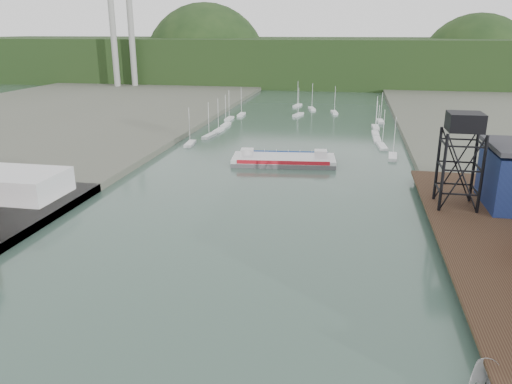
% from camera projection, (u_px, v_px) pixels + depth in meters
% --- Properties ---
extents(east_pier, '(14.00, 70.00, 2.45)m').
position_uv_depth(east_pier, '(484.00, 237.00, 73.41)').
color(east_pier, black).
rests_on(east_pier, ground).
extents(white_shed, '(18.00, 12.00, 4.50)m').
position_uv_depth(white_shed, '(13.00, 184.00, 92.02)').
color(white_shed, silver).
rests_on(white_shed, west_quay).
extents(lift_tower, '(6.50, 6.50, 16.00)m').
position_uv_depth(lift_tower, '(464.00, 128.00, 81.65)').
color(lift_tower, black).
rests_on(lift_tower, east_pier).
extents(marina_sailboats, '(57.71, 92.65, 0.90)m').
position_uv_depth(marina_sailboats, '(301.00, 125.00, 167.79)').
color(marina_sailboats, silver).
rests_on(marina_sailboats, ground).
extents(smokestacks, '(11.20, 8.20, 60.00)m').
position_uv_depth(smokestacks, '(122.00, 32.00, 265.45)').
color(smokestacks, gray).
rests_on(smokestacks, ground).
extents(distant_hills, '(500.00, 120.00, 80.00)m').
position_uv_depth(distant_hills, '(322.00, 64.00, 317.49)').
color(distant_hills, black).
rests_on(distant_hills, ground).
extents(chain_ferry, '(25.52, 12.43, 3.54)m').
position_uv_depth(chain_ferry, '(284.00, 160.00, 120.62)').
color(chain_ferry, '#515154').
rests_on(chain_ferry, ground).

